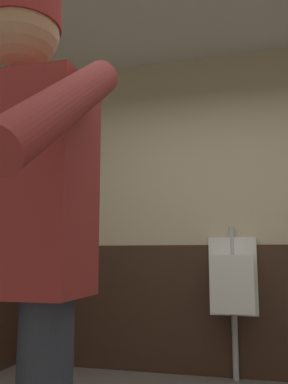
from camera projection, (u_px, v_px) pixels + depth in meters
name	position (u px, v px, depth m)	size (l,w,h in m)	color
wall_back	(226.00, 208.00, 3.69)	(4.57, 0.12, 2.83)	beige
wainscot_band_back	(229.00, 310.00, 3.48)	(3.97, 0.03, 1.09)	#382319
urinal_solo	(233.00, 283.00, 3.37)	(0.40, 0.34, 1.24)	white
person	(10.00, 245.00, 1.09)	(0.62, 0.60, 1.75)	#2D3342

